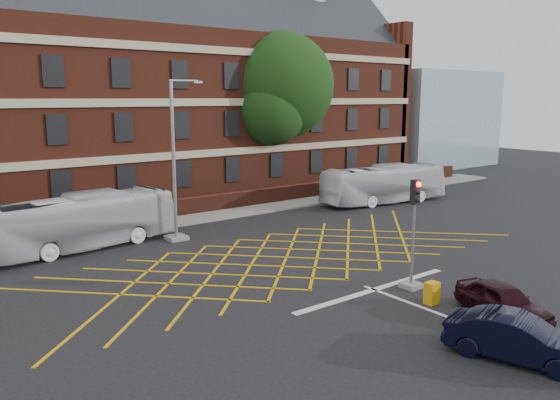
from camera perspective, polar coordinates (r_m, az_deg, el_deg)
ground at (r=24.05m, az=3.64°, el=-7.09°), size 120.00×120.00×0.00m
victorian_building at (r=42.11m, az=-16.40°, el=10.95°), size 51.00×12.17×20.40m
boundary_wall at (r=34.46m, az=-10.70°, el=-0.85°), size 56.00×0.50×1.10m
far_pavement at (r=33.69m, az=-9.90°, el=-1.94°), size 60.00×3.00×0.12m
glass_block at (r=62.27m, az=14.77°, el=8.19°), size 14.00×10.00×10.00m
box_junction_hatching at (r=25.52m, az=0.67°, el=-6.00°), size 8.22×8.22×0.02m
stop_line at (r=21.68m, az=9.80°, el=-9.22°), size 8.00×0.30×0.02m
centre_line at (r=18.27m, az=25.38°, el=-14.03°), size 0.15×14.00×0.02m
bus_left at (r=28.29m, az=-20.30°, el=-2.19°), size 9.94×3.40×2.71m
bus_right at (r=38.95m, az=10.82°, el=1.63°), size 9.79×3.61×2.66m
car_navy at (r=17.21m, az=23.59°, el=-13.11°), size 2.55×4.18×1.30m
car_maroon at (r=20.09m, az=22.25°, el=-9.72°), size 2.23×3.76×1.20m
deciduous_tree at (r=42.75m, az=0.06°, el=11.11°), size 8.23×8.16×12.30m
traffic_light_near at (r=21.68m, az=13.70°, el=-4.51°), size 0.70×0.70×4.27m
street_lamp at (r=28.61m, az=-10.83°, el=1.31°), size 2.25×1.00×8.21m
utility_cabinet at (r=20.66m, az=15.59°, el=-9.34°), size 0.49×0.38×0.80m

